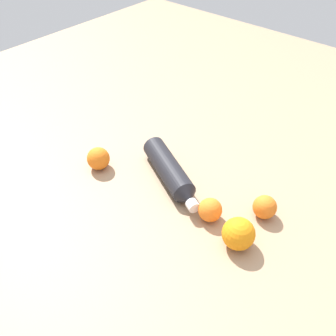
{
  "coord_description": "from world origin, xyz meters",
  "views": [
    {
      "loc": [
        -0.55,
        0.69,
        0.77
      ],
      "look_at": [
        0.02,
        0.03,
        0.03
      ],
      "focal_mm": 41.5,
      "sensor_mm": 36.0,
      "label": 1
    }
  ],
  "objects_px": {
    "orange_1": "(98,159)",
    "orange_2": "(265,207)",
    "orange_3": "(210,210)",
    "orange_0": "(238,234)",
    "water_bottle": "(171,172)"
  },
  "relations": [
    {
      "from": "water_bottle",
      "to": "orange_1",
      "type": "height_order",
      "value": "orange_1"
    },
    {
      "from": "water_bottle",
      "to": "orange_1",
      "type": "xyz_separation_m",
      "value": [
        0.21,
        0.1,
        0.0
      ]
    },
    {
      "from": "orange_1",
      "to": "orange_3",
      "type": "relative_size",
      "value": 1.08
    },
    {
      "from": "orange_2",
      "to": "orange_1",
      "type": "bearing_deg",
      "value": 17.77
    },
    {
      "from": "orange_2",
      "to": "water_bottle",
      "type": "bearing_deg",
      "value": 12.0
    },
    {
      "from": "orange_1",
      "to": "water_bottle",
      "type": "bearing_deg",
      "value": -155.1
    },
    {
      "from": "orange_2",
      "to": "orange_3",
      "type": "distance_m",
      "value": 0.14
    },
    {
      "from": "orange_1",
      "to": "orange_3",
      "type": "bearing_deg",
      "value": -172.23
    },
    {
      "from": "orange_0",
      "to": "orange_3",
      "type": "relative_size",
      "value": 1.29
    },
    {
      "from": "orange_1",
      "to": "orange_3",
      "type": "distance_m",
      "value": 0.38
    },
    {
      "from": "water_bottle",
      "to": "orange_2",
      "type": "relative_size",
      "value": 4.5
    },
    {
      "from": "orange_0",
      "to": "orange_2",
      "type": "relative_size",
      "value": 1.29
    },
    {
      "from": "water_bottle",
      "to": "orange_1",
      "type": "relative_size",
      "value": 4.15
    },
    {
      "from": "orange_0",
      "to": "orange_2",
      "type": "height_order",
      "value": "orange_0"
    },
    {
      "from": "orange_1",
      "to": "orange_2",
      "type": "relative_size",
      "value": 1.09
    }
  ]
}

